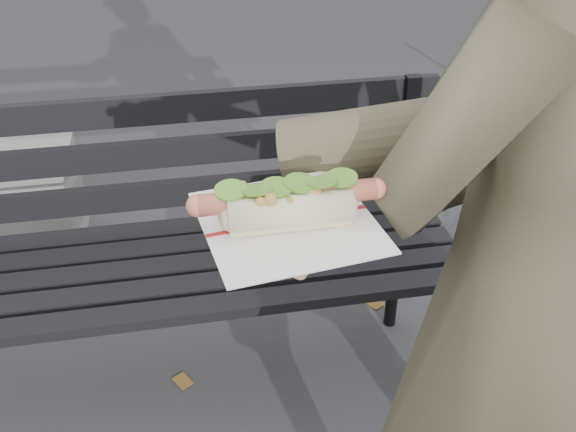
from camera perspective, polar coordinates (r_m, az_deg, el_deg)
name	(u,v)px	position (r m, az deg, el deg)	size (l,w,h in m)	color
park_bench	(173,234)	(1.85, -9.70, -1.55)	(1.50, 0.44, 0.88)	black
person	(527,296)	(1.12, 19.54, -6.40)	(0.65, 0.42, 1.77)	#44402D
held_hotdog	(433,148)	(0.85, 12.17, 5.68)	(0.63, 0.31, 0.20)	#44402D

